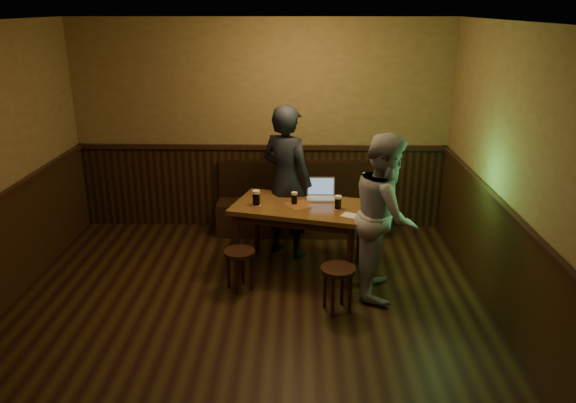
% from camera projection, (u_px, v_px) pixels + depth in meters
% --- Properties ---
extents(room, '(5.04, 6.04, 2.84)m').
position_uv_depth(room, '(240.00, 214.00, 4.93)').
color(room, black).
rests_on(room, ground).
extents(bench, '(2.20, 0.50, 0.95)m').
position_uv_depth(bench, '(300.00, 210.00, 7.60)').
color(bench, black).
rests_on(bench, ground).
extents(pub_table, '(1.64, 1.20, 0.79)m').
position_uv_depth(pub_table, '(300.00, 214.00, 6.40)').
color(pub_table, '#533017').
rests_on(pub_table, ground).
extents(stool_left, '(0.38, 0.38, 0.46)m').
position_uv_depth(stool_left, '(240.00, 258.00, 6.02)').
color(stool_left, black).
rests_on(stool_left, ground).
extents(stool_right, '(0.47, 0.47, 0.48)m').
position_uv_depth(stool_right, '(338.00, 276.00, 5.58)').
color(stool_right, black).
rests_on(stool_right, ground).
extents(pint_left, '(0.11, 0.11, 0.18)m').
position_uv_depth(pint_left, '(256.00, 198.00, 6.33)').
color(pint_left, '#B13115').
rests_on(pint_left, pub_table).
extents(pint_mid, '(0.09, 0.09, 0.14)m').
position_uv_depth(pint_mid, '(294.00, 198.00, 6.37)').
color(pint_mid, '#B13115').
rests_on(pint_mid, pub_table).
extents(pint_right, '(0.10, 0.10, 0.16)m').
position_uv_depth(pint_right, '(338.00, 202.00, 6.21)').
color(pint_right, '#B13115').
rests_on(pint_right, pub_table).
extents(laptop, '(0.33, 0.26, 0.23)m').
position_uv_depth(laptop, '(321.00, 193.00, 6.58)').
color(laptop, silver).
rests_on(laptop, pub_table).
extents(menu, '(0.26, 0.24, 0.00)m').
position_uv_depth(menu, '(352.00, 216.00, 6.04)').
color(menu, silver).
rests_on(menu, pub_table).
extents(person_suit, '(0.81, 0.75, 1.87)m').
position_uv_depth(person_suit, '(287.00, 182.00, 6.73)').
color(person_suit, black).
rests_on(person_suit, ground).
extents(person_grey, '(0.76, 0.92, 1.74)m').
position_uv_depth(person_grey, '(385.00, 215.00, 5.83)').
color(person_grey, '#95959A').
rests_on(person_grey, ground).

